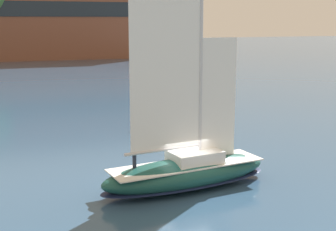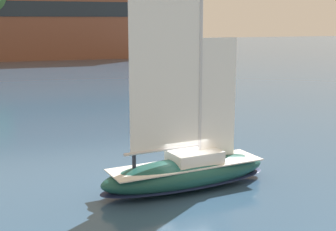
{
  "view_description": "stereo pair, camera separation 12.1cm",
  "coord_description": "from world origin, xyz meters",
  "views": [
    {
      "loc": [
        -8.56,
        -21.65,
        8.6
      ],
      "look_at": [
        0.0,
        3.0,
        3.28
      ],
      "focal_mm": 50.0,
      "sensor_mm": 36.0,
      "label": 1
    },
    {
      "loc": [
        -8.44,
        -21.68,
        8.6
      ],
      "look_at": [
        0.0,
        3.0,
        3.28
      ],
      "focal_mm": 50.0,
      "sensor_mm": 36.0,
      "label": 2
    }
  ],
  "objects": [
    {
      "name": "ground_plane",
      "position": [
        0.0,
        0.0,
        0.0
      ],
      "size": [
        400.0,
        400.0,
        0.0
      ],
      "primitive_type": "plane",
      "color": "#2D4C6B"
    },
    {
      "name": "channel_buoy",
      "position": [
        1.59,
        14.09,
        0.62
      ],
      "size": [
        0.86,
        0.86,
        1.59
      ],
      "color": "red",
      "rests_on": "ground"
    },
    {
      "name": "sailboat_main",
      "position": [
        0.01,
        0.0,
        1.04
      ],
      "size": [
        9.75,
        3.94,
        13.02
      ],
      "color": "#194C47",
      "rests_on": "ground"
    },
    {
      "name": "sailboat_moored_near_marina",
      "position": [
        19.75,
        69.99,
        0.68
      ],
      "size": [
        4.32,
        7.5,
        9.96
      ],
      "color": "silver",
      "rests_on": "ground"
    },
    {
      "name": "waterfront_building",
      "position": [
        6.14,
        90.79,
        10.4
      ],
      "size": [
        39.03,
        16.4,
        20.73
      ],
      "color": "brown",
      "rests_on": "ground"
    }
  ]
}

